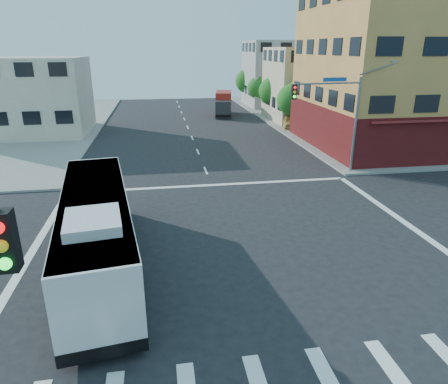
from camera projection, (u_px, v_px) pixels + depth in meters
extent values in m
plane|color=black|center=(239.00, 250.00, 18.65)|extent=(120.00, 120.00, 0.00)
cube|color=gray|center=(433.00, 114.00, 56.43)|extent=(50.00, 50.00, 0.15)
cube|color=#D18F4B|center=(414.00, 70.00, 36.48)|extent=(18.00, 15.00, 14.00)
cube|color=#511213|center=(406.00, 124.00, 38.18)|extent=(18.09, 15.08, 4.00)
cube|color=#C7B598|center=(317.00, 84.00, 51.26)|extent=(12.00, 10.00, 9.00)
cube|color=#999994|center=(284.00, 74.00, 64.08)|extent=(12.00, 10.00, 10.00)
cube|color=beige|center=(28.00, 97.00, 42.55)|extent=(12.00, 10.00, 8.00)
cylinder|color=slate|center=(355.00, 126.00, 29.13)|extent=(0.18, 0.18, 7.00)
cylinder|color=slate|center=(328.00, 83.00, 27.46)|extent=(5.01, 0.62, 0.12)
cube|color=black|center=(294.00, 92.00, 27.02)|extent=(0.32, 0.30, 1.00)
sphere|color=#FF0C0C|center=(295.00, 87.00, 26.76)|extent=(0.20, 0.20, 0.20)
sphere|color=yellow|center=(295.00, 92.00, 26.86)|extent=(0.20, 0.20, 0.20)
sphere|color=#19FF33|center=(295.00, 97.00, 26.96)|extent=(0.20, 0.20, 0.20)
cube|color=#154D95|center=(335.00, 79.00, 27.50)|extent=(1.80, 0.22, 0.28)
cube|color=gray|center=(394.00, 61.00, 28.21)|extent=(0.50, 0.22, 0.14)
cube|color=black|center=(5.00, 241.00, 6.14)|extent=(0.32, 0.30, 1.00)
sphere|color=yellow|center=(1.00, 246.00, 5.98)|extent=(0.20, 0.20, 0.20)
sphere|color=#19FF33|center=(5.00, 264.00, 6.08)|extent=(0.20, 0.20, 0.20)
cylinder|color=#352213|center=(291.00, 121.00, 46.10)|extent=(0.28, 0.28, 1.92)
sphere|color=#1B5F1B|center=(293.00, 100.00, 45.29)|extent=(3.60, 3.60, 3.60)
sphere|color=#1B5F1B|center=(297.00, 92.00, 44.76)|extent=(2.52, 2.52, 2.52)
cylinder|color=#352213|center=(272.00, 110.00, 53.52)|extent=(0.28, 0.28, 1.99)
sphere|color=#1B5F1B|center=(273.00, 91.00, 52.66)|extent=(3.80, 3.80, 3.80)
sphere|color=#1B5F1B|center=(277.00, 84.00, 52.12)|extent=(2.66, 2.66, 2.66)
cylinder|color=#352213|center=(258.00, 103.00, 60.96)|extent=(0.28, 0.28, 1.89)
sphere|color=#1B5F1B|center=(259.00, 88.00, 60.17)|extent=(3.40, 3.40, 3.40)
sphere|color=#1B5F1B|center=(262.00, 82.00, 59.67)|extent=(2.38, 2.38, 2.38)
cylinder|color=#352213|center=(247.00, 97.00, 68.36)|extent=(0.28, 0.28, 2.03)
sphere|color=#1B5F1B|center=(247.00, 81.00, 67.47)|extent=(4.00, 4.00, 4.00)
sphere|color=#1B5F1B|center=(250.00, 75.00, 66.91)|extent=(2.80, 2.80, 2.80)
cube|color=black|center=(100.00, 255.00, 17.05)|extent=(4.24, 12.44, 0.46)
cube|color=silver|center=(97.00, 229.00, 16.62)|extent=(4.22, 12.42, 2.89)
cube|color=black|center=(97.00, 225.00, 16.56)|extent=(4.23, 12.06, 1.27)
cube|color=black|center=(96.00, 183.00, 22.01)|extent=(2.37, 0.38, 1.37)
cube|color=#E5590C|center=(94.00, 165.00, 21.70)|extent=(1.93, 0.31, 0.28)
cube|color=silver|center=(93.00, 198.00, 16.15)|extent=(4.14, 12.17, 0.12)
cube|color=silver|center=(93.00, 222.00, 13.33)|extent=(2.10, 2.46, 0.37)
cube|color=#077E50|center=(65.00, 255.00, 16.06)|extent=(0.78, 5.53, 0.28)
cube|color=#077E50|center=(131.00, 246.00, 16.78)|extent=(0.78, 5.53, 0.28)
cylinder|color=black|center=(74.00, 223.00, 20.22)|extent=(0.45, 1.09, 1.06)
cylinder|color=#99999E|center=(71.00, 224.00, 20.18)|extent=(0.11, 0.53, 0.53)
cylinder|color=black|center=(123.00, 218.00, 20.89)|extent=(0.45, 1.09, 1.06)
cylinder|color=#99999E|center=(126.00, 217.00, 20.93)|extent=(0.11, 0.53, 0.53)
cylinder|color=black|center=(64.00, 316.00, 13.22)|extent=(0.45, 1.09, 1.06)
cylinder|color=#99999E|center=(60.00, 317.00, 13.18)|extent=(0.11, 0.53, 0.53)
cylinder|color=black|center=(138.00, 303.00, 13.89)|extent=(0.45, 1.09, 1.06)
cylinder|color=#99999E|center=(142.00, 302.00, 13.93)|extent=(0.11, 0.53, 0.53)
cube|color=#27272B|center=(223.00, 110.00, 53.13)|extent=(2.34, 2.27, 2.29)
cube|color=black|center=(223.00, 108.00, 52.22)|extent=(1.83, 0.40, 0.88)
cube|color=#A12116|center=(224.00, 101.00, 56.04)|extent=(2.96, 5.23, 2.64)
cube|color=black|center=(224.00, 112.00, 55.51)|extent=(3.17, 7.27, 0.26)
cylinder|color=black|center=(216.00, 115.00, 53.55)|extent=(0.40, 0.91, 0.88)
cylinder|color=black|center=(230.00, 115.00, 53.52)|extent=(0.40, 0.91, 0.88)
cylinder|color=black|center=(217.00, 112.00, 55.95)|extent=(0.40, 0.91, 0.88)
cylinder|color=black|center=(230.00, 112.00, 55.92)|extent=(0.40, 0.91, 0.88)
cylinder|color=black|center=(218.00, 110.00, 58.02)|extent=(0.40, 0.91, 0.88)
cylinder|color=black|center=(230.00, 110.00, 57.99)|extent=(0.40, 0.91, 0.88)
imported|color=#DCB45A|center=(290.00, 122.00, 46.87)|extent=(2.61, 4.66, 1.50)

